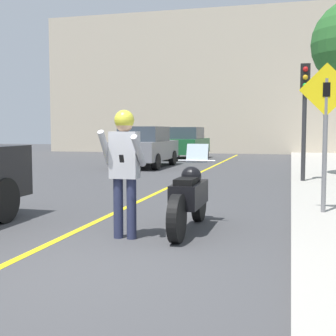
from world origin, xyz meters
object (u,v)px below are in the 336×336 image
traffic_light (305,99)px  parked_car_green (186,143)px  crossing_sign (326,123)px  person_biker (124,159)px  parked_car_grey (145,146)px  motorcycle (189,197)px

traffic_light → parked_car_green: bearing=118.5°
crossing_sign → traffic_light: traffic_light is taller
person_biker → parked_car_grey: size_ratio=0.44×
crossing_sign → parked_car_grey: bearing=122.5°
traffic_light → parked_car_green: size_ratio=0.77×
parked_car_green → crossing_sign: bearing=-69.2°
parked_car_grey → parked_car_green: same height
motorcycle → parked_car_green: size_ratio=0.54×
crossing_sign → traffic_light: 5.13m
motorcycle → crossing_sign: 2.78m
motorcycle → parked_car_grey: (-4.34, 11.51, 0.34)m
motorcycle → traffic_light: 7.04m
parked_car_grey → parked_car_green: 5.49m
parked_car_grey → traffic_light: bearing=-38.8°
traffic_light → motorcycle: bearing=-105.7°
crossing_sign → parked_car_green: crossing_sign is taller
motorcycle → traffic_light: bearing=74.3°
traffic_light → parked_car_grey: (-6.19, 4.97, -1.54)m
person_biker → traffic_light: traffic_light is taller
person_biker → parked_car_green: bearing=99.8°
person_biker → parked_car_grey: person_biker is taller
motorcycle → parked_car_green: (-3.83, 16.98, 0.34)m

